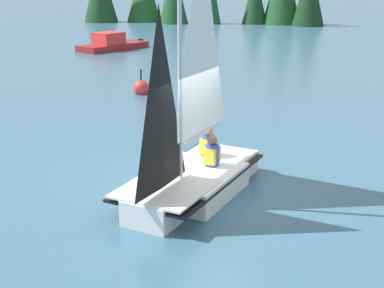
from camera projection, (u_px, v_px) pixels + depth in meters
name	position (u px, v px, depth m)	size (l,w,h in m)	color
ground_plane	(192.00, 194.00, 11.16)	(260.00, 260.00, 0.00)	#38607A
sailboat_main	(193.00, 163.00, 10.97)	(2.74, 4.17, 5.36)	white
sailor_helm	(212.00, 160.00, 11.34)	(0.37, 0.40, 1.16)	black
sailor_crew	(208.00, 150.00, 11.99)	(0.37, 0.40, 1.16)	black
motorboat_distant	(112.00, 44.00, 32.79)	(3.75, 4.75, 1.07)	maroon
buoy_marker	(141.00, 88.00, 20.56)	(0.62, 0.62, 1.04)	red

